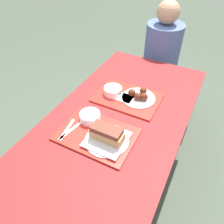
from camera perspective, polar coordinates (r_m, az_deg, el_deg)
The scene contains 14 objects.
ground_plane at distance 1.91m, azimuth 0.75°, elevation -18.17°, with size 12.00×12.00×0.00m, color #424C3D.
picnic_table at distance 1.39m, azimuth 0.99°, elevation -4.83°, with size 0.79×1.61×0.74m.
picnic_bench_far at distance 2.30m, azimuth 12.53°, elevation 7.64°, with size 0.75×0.28×0.48m.
tray_near at distance 1.23m, azimuth -4.03°, elevation -5.86°, with size 0.43×0.30×0.01m.
tray_far at distance 1.48m, azimuth 4.06°, elevation 3.82°, with size 0.43×0.30×0.01m.
bowl_coleslaw_near at distance 1.29m, azimuth -5.75°, elevation -1.13°, with size 0.12×0.12×0.05m.
brisket_sandwich_plate at distance 1.16m, azimuth -1.37°, elevation -6.37°, with size 0.24×0.24×0.10m.
plastic_fork_near at distance 1.27m, azimuth -11.63°, elevation -4.47°, with size 0.04×0.17×0.00m.
plastic_knife_near at distance 1.25m, azimuth -10.83°, elevation -4.82°, with size 0.05×0.17×0.00m.
condiment_packet at distance 1.27m, azimuth -2.94°, elevation -3.40°, with size 0.04×0.03×0.01m.
bowl_coleslaw_far at distance 1.48m, azimuth 0.25°, elevation 5.66°, with size 0.12×0.12×0.05m.
wings_plate_far at distance 1.45m, azimuth 7.01°, elevation 4.24°, with size 0.22×0.22×0.06m.
napkin_far at distance 1.46m, azimuth 2.86°, elevation 3.82°, with size 0.13×0.09×0.01m.
person_seated_across at distance 2.13m, azimuth 13.07°, elevation 16.21°, with size 0.33×0.33×0.69m.
Camera 1 is at (0.42, -0.86, 1.65)m, focal length 35.00 mm.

